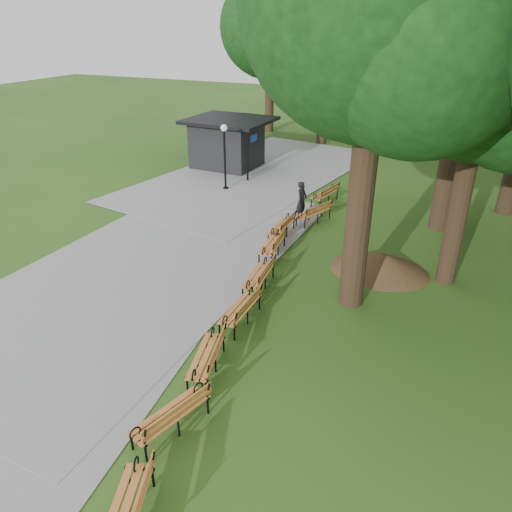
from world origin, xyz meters
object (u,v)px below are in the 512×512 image
at_px(bench_7, 314,212).
at_px(dirt_mound, 380,262).
at_px(bench_2, 206,356).
at_px(lawn_tree_0, 381,1).
at_px(person, 302,200).
at_px(bench_5, 272,244).
at_px(lawn_tree_1, 491,47).
at_px(bench_0, 125,511).
at_px(kiosk, 227,143).
at_px(bench_4, 259,275).
at_px(lamp_post, 224,143).
at_px(bench_6, 282,226).
at_px(bench_8, 325,194).
at_px(bench_1, 171,415).
at_px(bench_3, 240,309).

bearing_deg(bench_7, dirt_mound, 67.26).
bearing_deg(bench_2, lawn_tree_0, 138.14).
height_order(person, lawn_tree_0, lawn_tree_0).
bearing_deg(bench_5, lawn_tree_0, 54.17).
xyz_separation_m(dirt_mound, lawn_tree_1, (2.06, 0.17, 6.60)).
height_order(bench_0, bench_7, same).
bearing_deg(bench_0, bench_7, 165.24).
distance_m(kiosk, lawn_tree_0, 16.56).
bearing_deg(bench_4, dirt_mound, 124.96).
bearing_deg(lamp_post, bench_6, -42.94).
bearing_deg(bench_2, dirt_mound, 143.97).
distance_m(bench_4, bench_7, 5.85).
relative_size(dirt_mound, bench_2, 1.46).
bearing_deg(bench_7, lawn_tree_0, 48.69).
height_order(lamp_post, lawn_tree_1, lawn_tree_1).
bearing_deg(kiosk, dirt_mound, -38.81).
relative_size(bench_2, lawn_tree_0, 0.17).
bearing_deg(bench_8, lamp_post, -77.89).
bearing_deg(bench_8, bench_7, 17.40).
distance_m(kiosk, bench_5, 11.64).
bearing_deg(person, bench_6, -174.52).
distance_m(bench_4, bench_6, 4.03).
distance_m(bench_0, bench_4, 8.27).
xyz_separation_m(bench_7, bench_8, (-0.23, 2.38, 0.00)).
bearing_deg(bench_4, kiosk, -153.74).
height_order(bench_1, bench_5, same).
height_order(kiosk, lawn_tree_1, lawn_tree_1).
bearing_deg(lawn_tree_0, lawn_tree_1, 45.50).
distance_m(bench_2, bench_7, 10.01).
height_order(dirt_mound, bench_6, bench_6).
height_order(bench_4, bench_8, same).
bearing_deg(lawn_tree_1, bench_2, -124.88).
bearing_deg(bench_8, bench_5, 10.29).
xyz_separation_m(lamp_post, lawn_tree_1, (10.65, -5.37, 4.67)).
bearing_deg(bench_2, person, 172.59).
relative_size(bench_4, bench_6, 1.00).
bearing_deg(person, bench_3, -165.57).
distance_m(bench_4, lawn_tree_0, 8.05).
xyz_separation_m(kiosk, bench_6, (6.30, -7.89, -0.93)).
relative_size(bench_2, bench_3, 1.00).
xyz_separation_m(bench_1, bench_4, (-0.69, 6.08, 0.00)).
relative_size(kiosk, bench_3, 2.29).
relative_size(person, lawn_tree_0, 0.14).
distance_m(person, lawn_tree_0, 9.84).
xyz_separation_m(bench_3, bench_8, (-0.59, 10.18, 0.00)).
bearing_deg(person, bench_1, -166.04).
height_order(bench_1, bench_3, same).
xyz_separation_m(bench_4, bench_6, (-0.75, 3.96, 0.00)).
relative_size(person, bench_4, 0.84).
distance_m(person, bench_0, 14.39).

